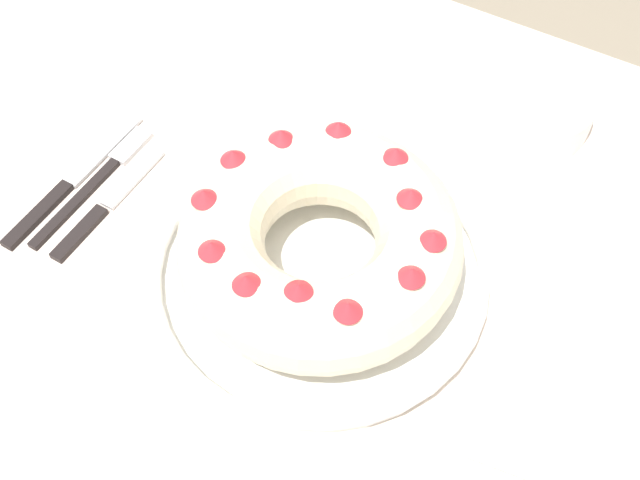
{
  "coord_description": "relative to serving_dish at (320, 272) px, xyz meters",
  "views": [
    {
      "loc": [
        0.22,
        -0.38,
        1.46
      ],
      "look_at": [
        0.01,
        -0.01,
        0.85
      ],
      "focal_mm": 42.0,
      "sensor_mm": 36.0,
      "label": 1
    }
  ],
  "objects": [
    {
      "name": "serving_dish",
      "position": [
        0.0,
        0.0,
        0.0
      ],
      "size": [
        0.36,
        0.36,
        0.03
      ],
      "color": "white",
      "rests_on": "dining_table"
    },
    {
      "name": "bundt_cake",
      "position": [
        -0.0,
        -0.0,
        0.06
      ],
      "size": [
        0.29,
        0.29,
        0.1
      ],
      "color": "beige",
      "rests_on": "serving_dish"
    },
    {
      "name": "dining_table",
      "position": [
        -0.01,
        0.01,
        -0.11
      ],
      "size": [
        1.31,
        0.99,
        0.78
      ],
      "color": "beige",
      "rests_on": "ground_plane"
    },
    {
      "name": "cake_knife",
      "position": [
        -0.26,
        -0.05,
        -0.01
      ],
      "size": [
        0.02,
        0.18,
        0.01
      ],
      "rotation": [
        0.0,
        0.0,
        0.01
      ],
      "color": "black",
      "rests_on": "dining_table"
    },
    {
      "name": "fork",
      "position": [
        -0.29,
        -0.01,
        -0.01
      ],
      "size": [
        0.02,
        0.2,
        0.01
      ],
      "rotation": [
        0.0,
        0.0,
        -0.05
      ],
      "color": "black",
      "rests_on": "dining_table"
    },
    {
      "name": "side_bowl",
      "position": [
        0.1,
        0.33,
        0.01
      ],
      "size": [
        0.15,
        0.15,
        0.05
      ],
      "primitive_type": "cylinder",
      "color": "white",
      "rests_on": "dining_table"
    },
    {
      "name": "serving_knife",
      "position": [
        -0.32,
        -0.04,
        -0.01
      ],
      "size": [
        0.02,
        0.23,
        0.01
      ],
      "rotation": [
        0.0,
        0.0,
        0.03
      ],
      "color": "black",
      "rests_on": "dining_table"
    },
    {
      "name": "napkin",
      "position": [
        0.27,
        -0.05,
        -0.01
      ],
      "size": [
        0.14,
        0.11,
        0.0
      ],
      "primitive_type": "cube",
      "rotation": [
        0.0,
        0.0,
        0.15
      ],
      "color": "#B2D1B7",
      "rests_on": "dining_table"
    }
  ]
}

